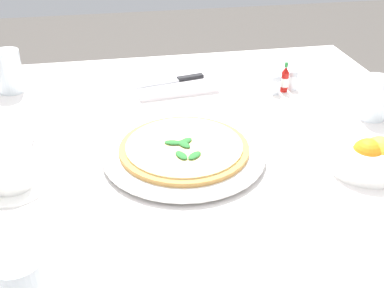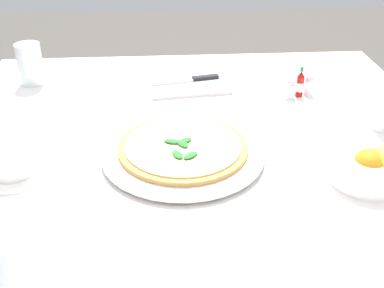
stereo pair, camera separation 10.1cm
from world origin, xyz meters
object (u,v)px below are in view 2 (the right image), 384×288
(salt_shaker, at_px, (290,89))
(water_glass_near_left, at_px, (31,66))
(napkin_folded, at_px, (189,84))
(menu_card, at_px, (45,112))
(dinner_knife, at_px, (188,80))
(pizza_plate, at_px, (183,153))
(pizza, at_px, (183,147))
(hot_sauce_bottle, at_px, (300,84))
(pepper_shaker, at_px, (309,86))
(citrus_bowl, at_px, (370,168))
(coffee_cup_back_corner, at_px, (11,165))

(salt_shaker, bearing_deg, water_glass_near_left, -11.88)
(napkin_folded, bearing_deg, salt_shaker, 155.59)
(water_glass_near_left, height_order, menu_card, water_glass_near_left)
(dinner_knife, height_order, menu_card, menu_card)
(pizza_plate, xyz_separation_m, menu_card, (0.32, -0.17, 0.02))
(pizza, relative_size, hot_sauce_bottle, 3.29)
(pizza_plate, relative_size, water_glass_near_left, 2.98)
(pizza, height_order, pepper_shaker, pepper_shaker)
(hot_sauce_bottle, xyz_separation_m, salt_shaker, (0.03, 0.01, -0.01))
(napkin_folded, bearing_deg, menu_card, 21.67)
(hot_sauce_bottle, relative_size, salt_shaker, 1.48)
(dinner_knife, height_order, citrus_bowl, citrus_bowl)
(water_glass_near_left, bearing_deg, pepper_shaker, 170.43)
(citrus_bowl, bearing_deg, menu_card, -22.51)
(coffee_cup_back_corner, distance_m, dinner_knife, 0.56)
(coffee_cup_back_corner, bearing_deg, napkin_folded, -132.29)
(water_glass_near_left, xyz_separation_m, dinner_knife, (-0.44, 0.06, -0.03))
(pizza, distance_m, menu_card, 0.36)
(napkin_folded, bearing_deg, dinner_knife, 5.57)
(coffee_cup_back_corner, xyz_separation_m, hot_sauce_bottle, (-0.67, -0.34, 0.01))
(pizza_plate, relative_size, pepper_shaker, 6.10)
(hot_sauce_bottle, bearing_deg, pepper_shaker, -160.35)
(menu_card, bearing_deg, napkin_folded, -58.90)
(water_glass_near_left, height_order, dinner_knife, water_glass_near_left)
(water_glass_near_left, bearing_deg, citrus_bowl, 145.17)
(hot_sauce_bottle, bearing_deg, pizza, 41.45)
(hot_sauce_bottle, distance_m, salt_shaker, 0.03)
(pizza_plate, xyz_separation_m, water_glass_near_left, (0.41, -0.43, 0.04))
(citrus_bowl, height_order, salt_shaker, citrus_bowl)
(salt_shaker, relative_size, menu_card, 0.62)
(pizza_plate, xyz_separation_m, salt_shaker, (-0.30, -0.28, 0.01))
(coffee_cup_back_corner, relative_size, menu_card, 1.44)
(citrus_bowl, distance_m, salt_shaker, 0.39)
(coffee_cup_back_corner, bearing_deg, pizza_plate, -171.68)
(pizza_plate, distance_m, hot_sauce_bottle, 0.44)
(napkin_folded, xyz_separation_m, hot_sauce_bottle, (-0.29, 0.08, 0.02))
(pizza_plate, height_order, hot_sauce_bottle, hot_sauce_bottle)
(pizza, distance_m, water_glass_near_left, 0.59)
(pizza_plate, height_order, dinner_knife, dinner_knife)
(coffee_cup_back_corner, distance_m, menu_card, 0.23)
(coffee_cup_back_corner, distance_m, hot_sauce_bottle, 0.75)
(pizza_plate, distance_m, menu_card, 0.37)
(pizza, relative_size, pepper_shaker, 4.86)
(napkin_folded, height_order, menu_card, menu_card)
(pizza, relative_size, water_glass_near_left, 2.37)
(menu_card, bearing_deg, salt_shaker, -77.48)
(pizza_plate, distance_m, water_glass_near_left, 0.59)
(coffee_cup_back_corner, bearing_deg, salt_shaker, -152.87)
(pepper_shaker, height_order, menu_card, menu_card)
(salt_shaker, xyz_separation_m, menu_card, (0.62, 0.10, 0.00))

